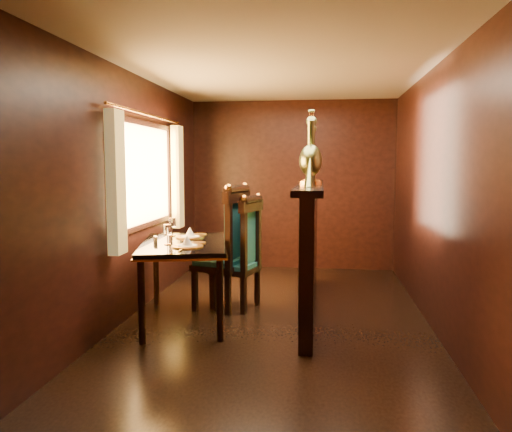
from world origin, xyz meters
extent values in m
plane|color=black|center=(0.00, 0.00, 0.00)|extent=(5.00, 5.00, 0.00)
cube|color=black|center=(0.00, 2.50, 1.25)|extent=(3.00, 0.04, 2.50)
cube|color=black|center=(0.00, -2.50, 1.25)|extent=(3.00, 0.04, 2.50)
cube|color=black|center=(-1.50, 0.00, 1.25)|extent=(0.04, 5.00, 2.50)
cube|color=black|center=(1.50, 0.00, 1.25)|extent=(0.04, 5.00, 2.50)
cube|color=beige|center=(0.00, 0.00, 2.50)|extent=(3.00, 5.00, 0.04)
cube|color=#FFC672|center=(-1.50, 0.30, 1.45)|extent=(0.01, 1.70, 1.05)
cube|color=#FEE545|center=(-1.40, -0.67, 1.40)|extent=(0.10, 0.22, 1.30)
cube|color=#FEE545|center=(-1.40, 1.27, 1.40)|extent=(0.10, 0.22, 1.30)
cylinder|color=orange|center=(-1.42, 0.30, 2.10)|extent=(0.03, 2.20, 0.03)
cube|color=black|center=(0.33, 0.30, 0.65)|extent=(0.12, 2.60, 1.30)
cube|color=#393A1A|center=(0.26, 0.30, 0.70)|extent=(0.02, 2.20, 0.95)
cube|color=black|center=(0.33, 0.30, 1.33)|extent=(0.26, 2.70, 0.06)
cube|color=black|center=(-0.91, -0.23, 0.78)|extent=(1.08, 1.48, 0.04)
cube|color=orange|center=(-0.91, -0.23, 0.75)|extent=(1.10, 1.50, 0.02)
cylinder|color=black|center=(-1.10, -0.90, 0.37)|extent=(0.06, 0.06, 0.74)
cylinder|color=black|center=(-0.44, -0.75, 0.37)|extent=(0.06, 0.06, 0.74)
cylinder|color=black|center=(-1.37, 0.28, 0.37)|extent=(0.06, 0.06, 0.74)
cylinder|color=black|center=(-0.71, 0.44, 0.37)|extent=(0.06, 0.06, 0.74)
cylinder|color=orange|center=(-0.80, -0.50, 0.81)|extent=(0.30, 0.30, 0.01)
cone|color=silver|center=(-0.80, -0.50, 0.86)|extent=(0.11, 0.11, 0.10)
cylinder|color=orange|center=(-0.92, 0.07, 0.81)|extent=(0.30, 0.30, 0.01)
cone|color=silver|center=(-0.92, 0.07, 0.86)|extent=(0.11, 0.11, 0.10)
cylinder|color=silver|center=(-1.16, -0.31, 0.83)|extent=(0.03, 0.03, 0.06)
cylinder|color=silver|center=(-1.19, -0.26, 0.83)|extent=(0.03, 0.03, 0.06)
cube|color=black|center=(-0.65, 0.28, 0.46)|extent=(0.59, 0.59, 0.06)
cube|color=#165F63|center=(-0.65, 0.28, 0.51)|extent=(0.53, 0.53, 0.05)
cube|color=#165F63|center=(-0.45, 0.23, 0.86)|extent=(0.14, 0.37, 0.62)
cube|color=black|center=(-0.90, 0.14, 0.21)|extent=(0.05, 0.05, 0.43)
cube|color=black|center=(-0.51, 0.04, 0.21)|extent=(0.05, 0.05, 0.43)
cube|color=black|center=(-0.79, 0.53, 0.21)|extent=(0.05, 0.05, 0.43)
cube|color=black|center=(-0.41, 0.42, 0.21)|extent=(0.05, 0.05, 0.43)
sphere|color=orange|center=(-0.50, 0.03, 1.33)|extent=(0.07, 0.07, 0.07)
sphere|color=orange|center=(-0.40, 0.42, 1.33)|extent=(0.07, 0.07, 0.07)
cube|color=black|center=(-0.49, 0.31, 0.42)|extent=(0.55, 0.55, 0.06)
cube|color=#165F63|center=(-0.49, 0.31, 0.47)|extent=(0.49, 0.49, 0.05)
cube|color=#165F63|center=(-0.30, 0.25, 0.79)|extent=(0.13, 0.34, 0.57)
cube|color=black|center=(-0.71, 0.18, 0.20)|extent=(0.05, 0.05, 0.39)
cube|color=black|center=(-0.36, 0.08, 0.20)|extent=(0.05, 0.05, 0.39)
cube|color=black|center=(-0.61, 0.53, 0.20)|extent=(0.05, 0.05, 0.39)
cube|color=black|center=(-0.26, 0.43, 0.20)|extent=(0.05, 0.05, 0.39)
sphere|color=orange|center=(-0.35, 0.08, 1.22)|extent=(0.07, 0.07, 0.07)
sphere|color=orange|center=(-0.25, 0.43, 1.22)|extent=(0.07, 0.07, 0.07)
camera|label=1|loc=(0.44, -4.96, 1.57)|focal=35.00mm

